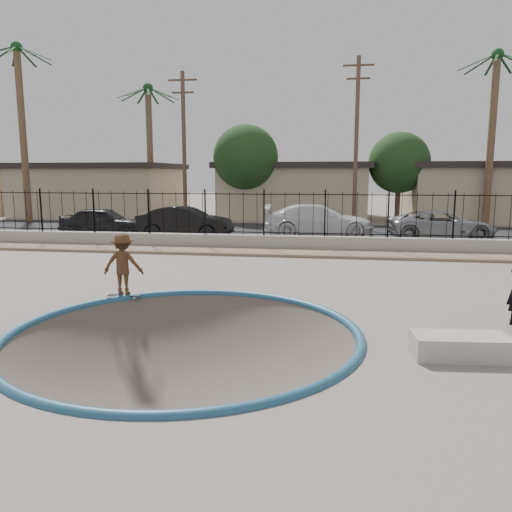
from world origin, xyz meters
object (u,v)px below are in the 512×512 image
object	(u,v)px
concrete_ledge	(460,346)
car_c	(318,220)
skateboard	(124,295)
car_b	(185,222)
skater	(123,268)
car_d	(441,225)
car_a	(103,221)

from	to	relation	value
concrete_ledge	car_c	bearing A→B (deg)	100.16
skateboard	car_b	bearing A→B (deg)	96.51
skater	car_c	distance (m)	14.13
car_b	skater	bearing A→B (deg)	-169.42
skateboard	car_c	xyz separation A→B (m)	(4.48, 13.40, 0.77)
concrete_ledge	skateboard	bearing A→B (deg)	157.36
car_b	car_c	xyz separation A→B (m)	(6.43, 1.60, 0.03)
skateboard	skater	bearing A→B (deg)	-92.89
skater	car_d	world-z (taller)	skater
car_a	car_b	distance (m)	4.28
concrete_ledge	car_c	distance (m)	16.77
car_a	car_c	world-z (taller)	car_c
skater	car_c	xyz separation A→B (m)	(4.48, 13.40, 0.05)
skater	concrete_ledge	bearing A→B (deg)	151.02
car_c	skateboard	bearing A→B (deg)	156.56
concrete_ledge	car_a	distance (m)	20.26
skateboard	car_d	size ratio (longest dim) A/B	0.17
skateboard	car_b	distance (m)	11.98
skater	skateboard	xyz separation A→B (m)	(0.00, 0.00, -0.72)
skateboard	concrete_ledge	distance (m)	8.05
skater	skateboard	distance (m)	0.72
concrete_ledge	car_b	size ratio (longest dim) A/B	0.35
car_d	skater	bearing A→B (deg)	135.99
skater	car_b	world-z (taller)	skater
car_b	car_d	bearing A→B (deg)	-83.29
car_d	car_a	bearing A→B (deg)	88.39
concrete_ledge	car_a	world-z (taller)	car_a
skater	concrete_ledge	world-z (taller)	skater
car_c	car_d	world-z (taller)	car_c
concrete_ledge	car_d	size ratio (longest dim) A/B	0.32
car_a	skateboard	bearing A→B (deg)	-155.64
concrete_ledge	skater	bearing A→B (deg)	157.36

